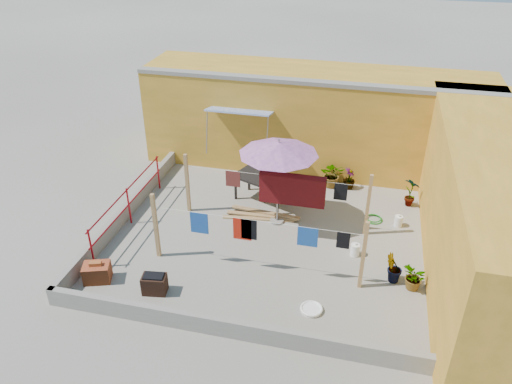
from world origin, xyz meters
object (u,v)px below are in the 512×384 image
(outdoor_table, at_px, (263,180))
(plant_back_a, at_px, (333,175))
(brazier, at_px, (154,284))
(white_basin, at_px, (311,309))
(water_jug_b, at_px, (398,221))
(green_hose, at_px, (374,219))
(water_jug_a, at_px, (355,250))
(brick_stack, at_px, (97,272))
(patio_umbrella, at_px, (279,149))

(outdoor_table, xyz_separation_m, plant_back_a, (1.90, 1.41, -0.31))
(brazier, relative_size, white_basin, 1.18)
(brazier, distance_m, white_basin, 3.58)
(water_jug_b, bearing_deg, white_basin, -115.62)
(green_hose, bearing_deg, brazier, -138.30)
(white_basin, distance_m, water_jug_b, 4.28)
(water_jug_a, bearing_deg, water_jug_b, 56.48)
(white_basin, xyz_separation_m, water_jug_b, (1.85, 3.86, 0.11))
(water_jug_a, relative_size, plant_back_a, 0.44)
(white_basin, bearing_deg, green_hose, 73.46)
(brazier, relative_size, water_jug_b, 1.66)
(outdoor_table, bearing_deg, water_jug_a, -35.06)
(water_jug_a, bearing_deg, green_hose, 76.91)
(brick_stack, xyz_separation_m, white_basin, (5.05, 0.17, -0.18))
(patio_umbrella, distance_m, white_basin, 4.20)
(brick_stack, xyz_separation_m, brazier, (1.48, -0.07, 0.01))
(patio_umbrella, height_order, green_hose, patio_umbrella)
(white_basin, relative_size, water_jug_a, 1.36)
(water_jug_b, height_order, green_hose, water_jug_b)
(patio_umbrella, xyz_separation_m, outdoor_table, (-0.64, 0.98, -1.54))
(outdoor_table, relative_size, white_basin, 3.80)
(outdoor_table, xyz_separation_m, brazier, (-1.49, -4.48, -0.48))
(outdoor_table, relative_size, brazier, 3.22)
(white_basin, xyz_separation_m, green_hose, (1.19, 4.00, -0.01))
(patio_umbrella, height_order, brick_stack, patio_umbrella)
(brazier, bearing_deg, water_jug_b, 37.07)
(white_basin, relative_size, plant_back_a, 0.60)
(patio_umbrella, xyz_separation_m, water_jug_a, (2.22, -1.02, -2.10))
(water_jug_b, distance_m, green_hose, 0.69)
(patio_umbrella, bearing_deg, water_jug_b, 10.28)
(brazier, xyz_separation_m, white_basin, (3.57, 0.24, -0.19))
(water_jug_b, bearing_deg, patio_umbrella, -169.72)
(white_basin, height_order, plant_back_a, plant_back_a)
(plant_back_a, bearing_deg, brick_stack, -129.95)
(patio_umbrella, distance_m, green_hose, 3.52)
(outdoor_table, xyz_separation_m, brick_stack, (-2.98, -4.41, -0.49))
(brick_stack, xyz_separation_m, water_jug_b, (6.90, 4.03, -0.07))
(brick_stack, relative_size, brazier, 1.23)
(water_jug_a, bearing_deg, white_basin, -109.17)
(water_jug_a, bearing_deg, brick_stack, -157.53)
(brazier, bearing_deg, water_jug_a, 29.68)
(water_jug_a, distance_m, water_jug_b, 1.94)
(outdoor_table, xyz_separation_m, white_basin, (2.07, -4.24, -0.68))
(outdoor_table, relative_size, water_jug_b, 5.36)
(water_jug_b, bearing_deg, water_jug_a, -123.52)
(outdoor_table, xyz_separation_m, green_hose, (3.26, -0.24, -0.69))
(patio_umbrella, relative_size, plant_back_a, 3.12)
(outdoor_table, height_order, plant_back_a, plant_back_a)
(brick_stack, xyz_separation_m, green_hose, (6.24, 4.17, -0.20))
(patio_umbrella, relative_size, water_jug_b, 7.30)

